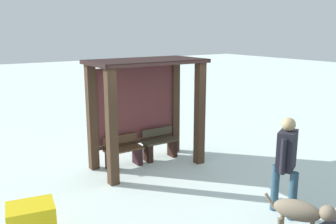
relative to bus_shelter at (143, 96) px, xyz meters
name	(u,v)px	position (x,y,z in m)	size (l,w,h in m)	color
ground_plane	(148,165)	(0.00, -0.16, -1.67)	(60.00, 60.00, 0.00)	white
bus_shelter	(143,96)	(0.00, 0.00, 0.00)	(2.60, 1.37, 2.52)	#412D1F
bench_left_inside	(124,154)	(-0.51, 0.08, -1.34)	(0.91, 0.38, 0.74)	brown
bench_center_inside	(160,145)	(0.51, 0.08, -1.32)	(0.91, 0.34, 0.77)	#443D2D
person_walking	(286,159)	(0.78, -3.51, -0.64)	(0.60, 0.58, 1.75)	#25252F
dog	(301,212)	(0.36, -4.18, -1.20)	(0.59, 0.99, 0.66)	gray
grit_bin	(31,222)	(-3.07, -1.86, -1.39)	(0.70, 0.56, 0.56)	yellow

